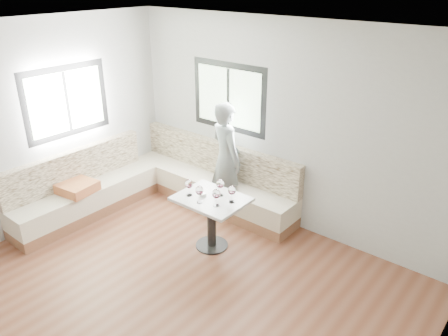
# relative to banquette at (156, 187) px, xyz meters

# --- Properties ---
(room) EXTENTS (5.01, 5.01, 2.81)m
(room) POSITION_rel_banquette_xyz_m (1.51, -1.54, 1.08)
(room) COLOR brown
(room) RESTS_ON ground
(banquette) EXTENTS (2.90, 2.80, 0.95)m
(banquette) POSITION_rel_banquette_xyz_m (0.00, 0.00, 0.00)
(banquette) COLOR brown
(banquette) RESTS_ON ground
(table) EXTENTS (0.87, 0.68, 0.71)m
(table) POSITION_rel_banquette_xyz_m (1.33, -0.26, 0.20)
(table) COLOR black
(table) RESTS_ON ground
(person) EXTENTS (0.72, 0.61, 1.68)m
(person) POSITION_rel_banquette_xyz_m (0.89, 0.57, 0.51)
(person) COLOR slate
(person) RESTS_ON ground
(olive_ramekin) EXTENTS (0.10, 0.10, 0.04)m
(olive_ramekin) POSITION_rel_banquette_xyz_m (1.21, -0.29, 0.40)
(olive_ramekin) COLOR white
(olive_ramekin) RESTS_ON table
(wine_glass_a) EXTENTS (0.10, 0.10, 0.22)m
(wine_glass_a) POSITION_rel_banquette_xyz_m (1.07, -0.39, 0.53)
(wine_glass_a) COLOR white
(wine_glass_a) RESTS_ON table
(wine_glass_b) EXTENTS (0.10, 0.10, 0.22)m
(wine_glass_b) POSITION_rel_banquette_xyz_m (1.29, -0.44, 0.53)
(wine_glass_b) COLOR white
(wine_glass_b) RESTS_ON table
(wine_glass_c) EXTENTS (0.10, 0.10, 0.22)m
(wine_glass_c) POSITION_rel_banquette_xyz_m (1.51, -0.37, 0.53)
(wine_glass_c) COLOR white
(wine_glass_c) RESTS_ON table
(wine_glass_d) EXTENTS (0.10, 0.10, 0.22)m
(wine_glass_d) POSITION_rel_banquette_xyz_m (1.37, -0.14, 0.53)
(wine_glass_d) COLOR white
(wine_glass_d) RESTS_ON table
(wine_glass_e) EXTENTS (0.10, 0.10, 0.22)m
(wine_glass_e) POSITION_rel_banquette_xyz_m (1.59, -0.19, 0.53)
(wine_glass_e) COLOR white
(wine_glass_e) RESTS_ON table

